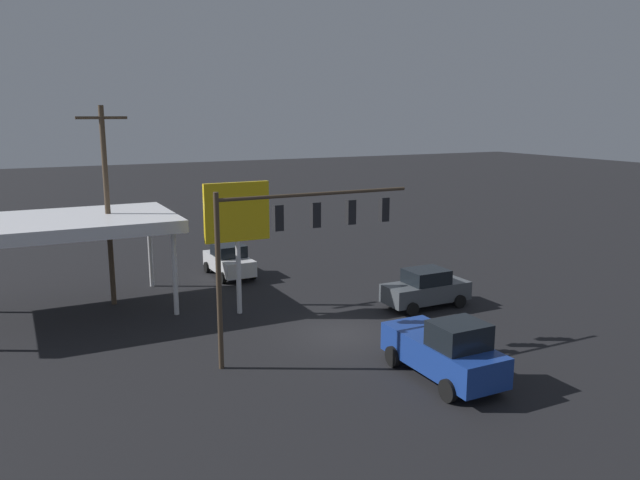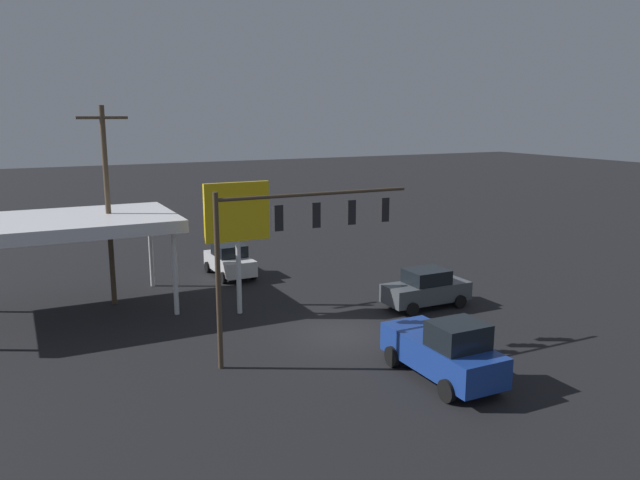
{
  "view_description": "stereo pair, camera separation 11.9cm",
  "coord_description": "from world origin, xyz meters",
  "px_view_note": "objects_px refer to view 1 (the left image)",
  "views": [
    {
      "loc": [
        12.53,
        23.01,
        9.57
      ],
      "look_at": [
        0.0,
        -2.0,
        3.88
      ],
      "focal_mm": 35.0,
      "sensor_mm": 36.0,
      "label": 1
    },
    {
      "loc": [
        12.42,
        23.06,
        9.57
      ],
      "look_at": [
        0.0,
        -2.0,
        3.88
      ],
      "focal_mm": 35.0,
      "sensor_mm": 36.0,
      "label": 2
    }
  ],
  "objects_px": {
    "traffic_signal_assembly": "(299,229)",
    "pickup_parked": "(445,351)",
    "utility_pole": "(107,202)",
    "sedan_waiting": "(426,288)",
    "price_sign": "(237,217)",
    "sedan_far": "(229,260)"
  },
  "relations": [
    {
      "from": "price_sign",
      "to": "pickup_parked",
      "type": "bearing_deg",
      "value": 111.03
    },
    {
      "from": "price_sign",
      "to": "sedan_far",
      "type": "height_order",
      "value": "price_sign"
    },
    {
      "from": "utility_pole",
      "to": "sedan_waiting",
      "type": "relative_size",
      "value": 2.26
    },
    {
      "from": "utility_pole",
      "to": "sedan_far",
      "type": "relative_size",
      "value": 2.24
    },
    {
      "from": "utility_pole",
      "to": "sedan_far",
      "type": "xyz_separation_m",
      "value": [
        -7.08,
        -2.75,
        -4.32
      ]
    },
    {
      "from": "traffic_signal_assembly",
      "to": "sedan_waiting",
      "type": "bearing_deg",
      "value": -160.99
    },
    {
      "from": "utility_pole",
      "to": "traffic_signal_assembly",
      "type": "bearing_deg",
      "value": 118.9
    },
    {
      "from": "pickup_parked",
      "to": "utility_pole",
      "type": "bearing_deg",
      "value": -148.08
    },
    {
      "from": "pickup_parked",
      "to": "sedan_far",
      "type": "bearing_deg",
      "value": -172.74
    },
    {
      "from": "utility_pole",
      "to": "pickup_parked",
      "type": "bearing_deg",
      "value": 121.97
    },
    {
      "from": "sedan_waiting",
      "to": "pickup_parked",
      "type": "height_order",
      "value": "pickup_parked"
    },
    {
      "from": "price_sign",
      "to": "sedan_far",
      "type": "relative_size",
      "value": 1.44
    },
    {
      "from": "traffic_signal_assembly",
      "to": "pickup_parked",
      "type": "xyz_separation_m",
      "value": [
        -3.65,
        4.65,
        -4.04
      ]
    },
    {
      "from": "utility_pole",
      "to": "pickup_parked",
      "type": "xyz_separation_m",
      "value": [
        -9.36,
        15.0,
        -4.16
      ]
    },
    {
      "from": "sedan_far",
      "to": "traffic_signal_assembly",
      "type": "bearing_deg",
      "value": -7.73
    },
    {
      "from": "price_sign",
      "to": "sedan_waiting",
      "type": "distance_m",
      "value": 10.06
    },
    {
      "from": "pickup_parked",
      "to": "traffic_signal_assembly",
      "type": "bearing_deg",
      "value": -141.93
    },
    {
      "from": "traffic_signal_assembly",
      "to": "sedan_waiting",
      "type": "relative_size",
      "value": 1.87
    },
    {
      "from": "traffic_signal_assembly",
      "to": "sedan_far",
      "type": "distance_m",
      "value": 13.83
    },
    {
      "from": "sedan_far",
      "to": "pickup_parked",
      "type": "bearing_deg",
      "value": 5.55
    },
    {
      "from": "traffic_signal_assembly",
      "to": "price_sign",
      "type": "distance_m",
      "value": 6.09
    },
    {
      "from": "traffic_signal_assembly",
      "to": "price_sign",
      "type": "xyz_separation_m",
      "value": [
        0.47,
        -6.06,
        -0.41
      ]
    }
  ]
}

